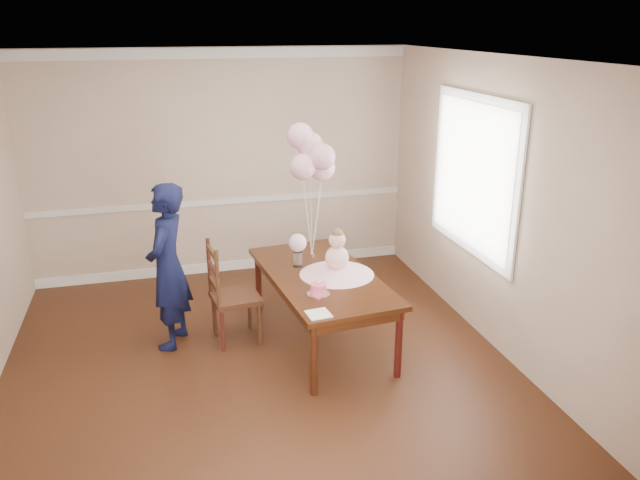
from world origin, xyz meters
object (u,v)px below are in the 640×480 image
(dining_table_top, at_px, (321,277))
(dining_chair_seat, at_px, (236,297))
(woman, at_px, (168,267))
(birthday_cake, at_px, (318,289))

(dining_table_top, distance_m, dining_chair_seat, 0.86)
(woman, bearing_deg, dining_chair_seat, 101.94)
(dining_table_top, xyz_separation_m, dining_chair_seat, (-0.79, 0.23, -0.23))
(birthday_cake, bearing_deg, dining_chair_seat, 134.22)
(birthday_cake, height_order, woman, woman)
(birthday_cake, height_order, dining_chair_seat, birthday_cake)
(dining_table_top, bearing_deg, dining_chair_seat, 157.85)
(dining_table_top, xyz_separation_m, birthday_cake, (-0.14, -0.44, 0.08))
(dining_table_top, relative_size, woman, 1.17)
(dining_chair_seat, bearing_deg, woman, 165.56)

